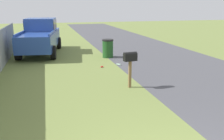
# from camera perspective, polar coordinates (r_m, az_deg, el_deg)

# --- Properties ---
(road_asphalt) EXTENTS (60.00, 5.85, 0.01)m
(road_asphalt) POSITION_cam_1_polar(r_m,az_deg,el_deg) (10.87, 19.98, -1.03)
(road_asphalt) COLOR #47474C
(road_asphalt) RESTS_ON ground
(mailbox) EXTENTS (0.26, 0.49, 1.29)m
(mailbox) POSITION_cam_1_polar(r_m,az_deg,el_deg) (8.42, 4.34, 2.53)
(mailbox) COLOR brown
(mailbox) RESTS_ON ground
(pickup_truck) EXTENTS (5.47, 2.67, 2.09)m
(pickup_truck) POSITION_cam_1_polar(r_m,az_deg,el_deg) (15.37, -16.61, 7.93)
(pickup_truck) COLOR #284793
(pickup_truck) RESTS_ON ground
(trash_bin) EXTENTS (0.63, 0.63, 1.02)m
(trash_bin) POSITION_cam_1_polar(r_m,az_deg,el_deg) (13.58, -1.00, 5.17)
(trash_bin) COLOR #1E4C1E
(trash_bin) RESTS_ON ground
(litter_bottle_far_scatter) EXTENTS (0.21, 0.20, 0.07)m
(litter_bottle_far_scatter) POSITION_cam_1_polar(r_m,az_deg,el_deg) (11.86, 1.58, 1.34)
(litter_bottle_far_scatter) COLOR #B2D8BF
(litter_bottle_far_scatter) RESTS_ON ground
(litter_can_midfield_a) EXTENTS (0.07, 0.12, 0.07)m
(litter_can_midfield_a) POSITION_cam_1_polar(r_m,az_deg,el_deg) (11.41, -2.39, 0.77)
(litter_can_midfield_a) COLOR red
(litter_can_midfield_a) RESTS_ON ground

